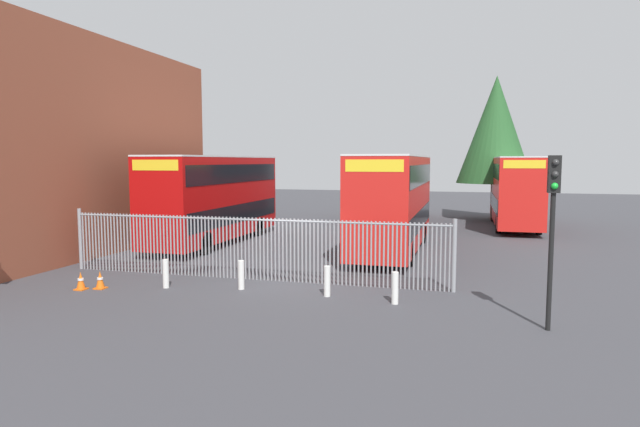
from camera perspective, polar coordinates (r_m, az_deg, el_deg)
ground_plane at (r=26.33m, az=2.32°, el=-3.52°), size 100.00×100.00×0.00m
depot_building_brick at (r=27.31m, az=-30.13°, el=6.11°), size 8.28×19.99×9.54m
palisade_fence at (r=19.06m, az=-7.56°, el=-3.47°), size 14.17×0.14×2.35m
double_decker_bus_near_gate at (r=27.78m, az=-11.04°, el=1.89°), size 2.54×10.81×4.42m
double_decker_bus_behind_fence_left at (r=24.87m, az=7.82°, el=1.52°), size 2.54×10.81×4.42m
double_decker_bus_behind_fence_right at (r=36.05m, az=19.99°, el=2.48°), size 2.54×10.81×4.42m
double_decker_bus_far_back at (r=37.31m, az=7.86°, el=2.86°), size 2.54×10.81×4.42m
bollard_near_left at (r=18.47m, az=-16.05°, el=-6.15°), size 0.20×0.20×0.95m
bollard_center_front at (r=17.75m, az=-8.37°, el=-6.46°), size 0.20×0.20×0.95m
bollard_near_right at (r=16.66m, az=0.76°, el=-7.20°), size 0.20×0.20×0.95m
bollard_far_right at (r=15.95m, az=7.97°, el=-7.83°), size 0.20×0.20×0.95m
traffic_cone_by_gate at (r=19.08m, az=-22.31°, el=-6.55°), size 0.34×0.34×0.59m
traffic_cone_mid_forecourt at (r=19.18m, az=-24.06°, el=-6.56°), size 0.34×0.34×0.59m
traffic_light_kerbside at (r=14.13m, az=23.48°, el=0.34°), size 0.28×0.33×4.30m
tree_tall_back at (r=39.84m, az=18.14°, el=8.44°), size 5.21×5.21×10.07m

